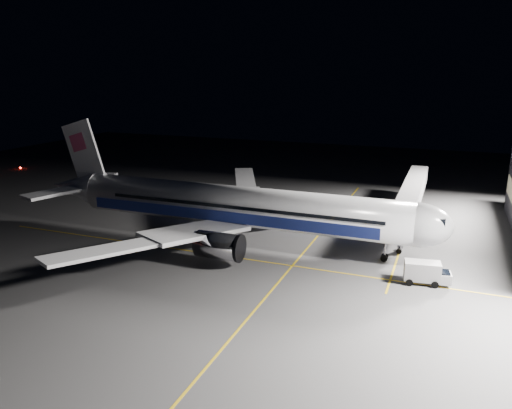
{
  "coord_description": "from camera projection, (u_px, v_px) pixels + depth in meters",
  "views": [
    {
      "loc": [
        27.09,
        -62.06,
        23.84
      ],
      "look_at": [
        3.05,
        -0.81,
        6.0
      ],
      "focal_mm": 35.0,
      "sensor_mm": 36.0,
      "label": 1
    }
  ],
  "objects": [
    {
      "name": "baggage_tug",
      "position": [
        225.0,
        195.0,
        94.96
      ],
      "size": [
        2.94,
        2.66,
        1.76
      ],
      "rotation": [
        0.0,
        0.0,
        0.36
      ],
      "color": "black",
      "rests_on": "ground"
    },
    {
      "name": "service_truck",
      "position": [
        426.0,
        272.0,
        57.06
      ],
      "size": [
        5.39,
        2.84,
        2.63
      ],
      "rotation": [
        0.0,
        0.0,
        0.15
      ],
      "color": "silver",
      "rests_on": "ground"
    },
    {
      "name": "safety_cone_b",
      "position": [
        268.0,
        217.0,
        82.37
      ],
      "size": [
        0.37,
        0.37,
        0.55
      ],
      "primitive_type": "cone",
      "color": "#F94A0A",
      "rests_on": "ground"
    },
    {
      "name": "ground",
      "position": [
        238.0,
        241.0,
        71.55
      ],
      "size": [
        200.0,
        200.0,
        0.0
      ],
      "primitive_type": "plane",
      "color": "#4C4C4F",
      "rests_on": "ground"
    },
    {
      "name": "jet_bridge",
      "position": [
        411.0,
        196.0,
        78.81
      ],
      "size": [
        3.6,
        34.4,
        6.3
      ],
      "color": "#B2B2B7",
      "rests_on": "ground"
    },
    {
      "name": "airliner",
      "position": [
        231.0,
        206.0,
        70.58
      ],
      "size": [
        61.48,
        54.22,
        16.64
      ],
      "color": "silver",
      "rests_on": "ground"
    },
    {
      "name": "safety_cone_a",
      "position": [
        210.0,
        221.0,
        80.48
      ],
      "size": [
        0.38,
        0.38,
        0.57
      ],
      "primitive_type": "cone",
      "color": "#F94A0A",
      "rests_on": "ground"
    },
    {
      "name": "guide_line_side",
      "position": [
        404.0,
        238.0,
        72.78
      ],
      "size": [
        0.25,
        40.0,
        0.01
      ],
      "primitive_type": "cube",
      "color": "gold",
      "rests_on": "ground"
    },
    {
      "name": "safety_cone_c",
      "position": [
        242.0,
        221.0,
        80.21
      ],
      "size": [
        0.39,
        0.39,
        0.58
      ],
      "primitive_type": "cone",
      "color": "#F94A0A",
      "rests_on": "ground"
    },
    {
      "name": "guide_line_main",
      "position": [
        306.0,
        250.0,
        68.02
      ],
      "size": [
        0.25,
        80.0,
        0.01
      ],
      "primitive_type": "cube",
      "color": "gold",
      "rests_on": "ground"
    },
    {
      "name": "guide_line_cross",
      "position": [
        220.0,
        255.0,
        66.16
      ],
      "size": [
        70.0,
        0.25,
        0.01
      ],
      "primitive_type": "cube",
      "color": "gold",
      "rests_on": "ground"
    }
  ]
}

